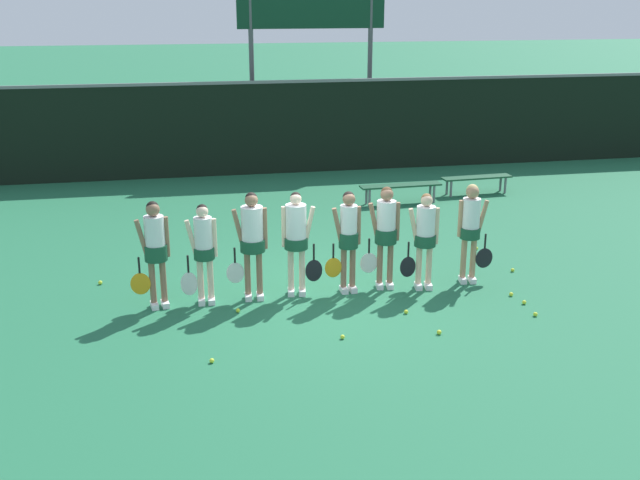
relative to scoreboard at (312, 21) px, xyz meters
name	(u,v)px	position (x,y,z in m)	size (l,w,h in m)	color
ground_plane	(322,293)	(-1.76, -10.44, -4.11)	(140.00, 140.00, 0.00)	#216642
fence_windscreen	(258,128)	(-1.76, -1.35, -2.80)	(60.00, 0.08, 2.60)	black
scoreboard	(312,21)	(0.00, 0.00, 0.00)	(4.29, 0.15, 5.19)	#515156
bench_courtside	(401,187)	(1.23, -5.14, -3.71)	(2.01, 0.44, 0.47)	#19472D
bench_far	(477,179)	(3.39, -4.63, -3.73)	(1.84, 0.47, 0.45)	#19472D
player_0	(155,246)	(-4.47, -10.50, -3.07)	(0.65, 0.36, 1.76)	#8C664C
player_1	(203,247)	(-3.71, -10.48, -3.14)	(0.62, 0.34, 1.67)	beige
player_2	(252,236)	(-2.92, -10.45, -3.02)	(0.69, 0.41, 1.82)	#8C664C
player_3	(297,235)	(-2.18, -10.39, -3.06)	(0.67, 0.39, 1.77)	beige
player_4	(348,234)	(-1.32, -10.44, -3.08)	(0.62, 0.33, 1.75)	#8C664C
player_5	(386,229)	(-0.66, -10.38, -3.05)	(0.66, 0.37, 1.78)	#8C664C
player_6	(425,233)	(-0.01, -10.54, -3.13)	(0.64, 0.37, 1.68)	beige
player_7	(471,225)	(0.86, -10.40, -3.06)	(0.64, 0.35, 1.76)	tan
tennis_ball_0	(406,312)	(-0.62, -11.55, -4.08)	(0.07, 0.07, 0.07)	#CCE033
tennis_ball_1	(486,252)	(1.78, -9.05, -4.08)	(0.06, 0.06, 0.06)	#CCE033
tennis_ball_2	(524,302)	(1.39, -11.55, -4.08)	(0.07, 0.07, 0.07)	#CCE033
tennis_ball_3	(535,314)	(1.35, -12.04, -4.08)	(0.07, 0.07, 0.07)	#CCE033
tennis_ball_4	(476,248)	(1.69, -8.81, -4.08)	(0.06, 0.06, 0.06)	#CCE033
tennis_ball_5	(343,337)	(-1.81, -12.25, -4.08)	(0.06, 0.06, 0.06)	#CCE033
tennis_ball_6	(511,294)	(1.33, -11.19, -4.08)	(0.07, 0.07, 0.07)	#CCE033
tennis_ball_7	(238,310)	(-3.24, -10.98, -4.08)	(0.07, 0.07, 0.07)	#CCE033
tennis_ball_8	(212,361)	(-3.74, -12.64, -4.08)	(0.07, 0.07, 0.07)	#CCE033
tennis_ball_9	(513,270)	(1.86, -10.10, -4.08)	(0.07, 0.07, 0.07)	#CCE033
tennis_ball_10	(439,332)	(-0.37, -12.38, -4.08)	(0.07, 0.07, 0.07)	#CCE033
tennis_ball_11	(100,283)	(-5.49, -9.31, -4.08)	(0.07, 0.07, 0.07)	#CCE033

